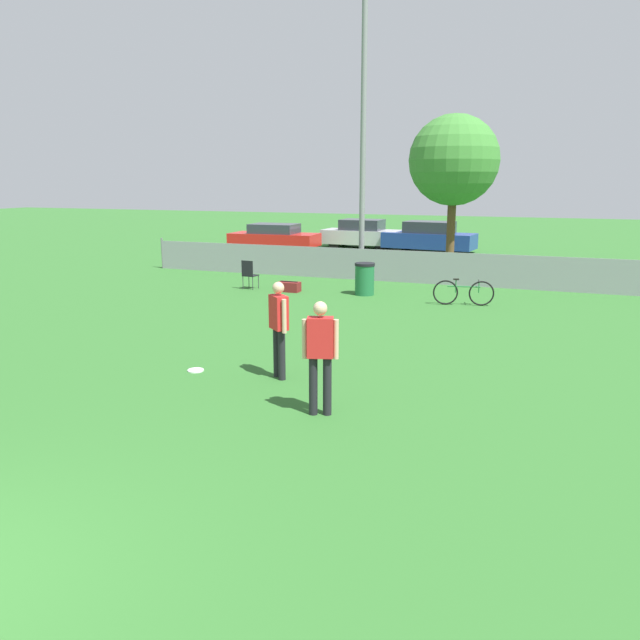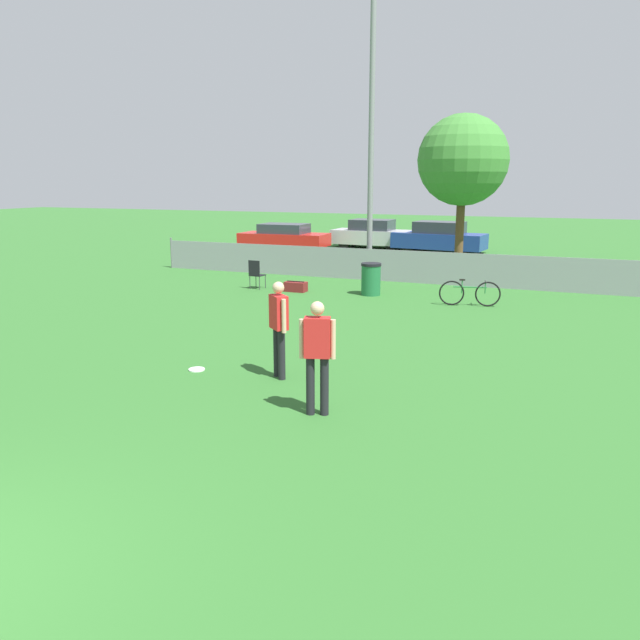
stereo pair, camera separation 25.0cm
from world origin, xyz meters
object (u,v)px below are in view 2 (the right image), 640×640
player_defender_red (317,350)px  player_thrower_red (279,323)px  frisbee_disc (197,369)px  trash_bin (371,279)px  folding_chair_sideline (256,273)px  gear_bag_sideline (296,287)px  tree_near_pole (463,161)px  parked_car_red (284,237)px  parked_car_silver (372,234)px  parked_car_blue (439,238)px  light_pole (372,107)px  bicycle_sideline (470,293)px

player_defender_red → player_thrower_red: bearing=115.5°
frisbee_disc → trash_bin: 8.69m
folding_chair_sideline → gear_bag_sideline: size_ratio=1.37×
folding_chair_sideline → gear_bag_sideline: (1.39, 0.04, -0.37)m
tree_near_pole → parked_car_red: bearing=155.0°
tree_near_pole → folding_chair_sideline: 9.17m
trash_bin → parked_car_silver: size_ratio=0.24×
player_thrower_red → parked_car_blue: player_thrower_red is taller
light_pole → folding_chair_sideline: 7.29m
light_pole → bicycle_sideline: size_ratio=6.21×
light_pole → bicycle_sideline: light_pole is taller
player_defender_red → trash_bin: (-2.33, 9.87, -0.51)m
player_thrower_red → parked_car_blue: size_ratio=0.38×
parked_car_silver → player_defender_red: bearing=-73.5°
gear_bag_sideline → player_defender_red: bearing=-63.7°
player_defender_red → gear_bag_sideline: size_ratio=2.53×
parked_car_red → parked_car_silver: (3.88, 2.45, 0.07)m
tree_near_pole → player_thrower_red: bearing=-92.1°
player_defender_red → bicycle_sideline: 9.35m
trash_bin → parked_car_blue: (-0.52, 12.47, 0.21)m
tree_near_pole → gear_bag_sideline: bearing=-121.3°
light_pole → player_thrower_red: (2.32, -12.29, -4.96)m
tree_near_pole → gear_bag_sideline: 8.58m
player_thrower_red → folding_chair_sideline: size_ratio=1.85×
gear_bag_sideline → parked_car_blue: (1.87, 12.79, 0.55)m
light_pole → player_thrower_red: size_ratio=5.95×
tree_near_pole → player_defender_red: 16.35m
folding_chair_sideline → player_defender_red: bearing=126.9°
tree_near_pole → frisbee_disc: tree_near_pole is taller
light_pole → tree_near_pole: bearing=39.3°
light_pole → folding_chair_sideline: light_pole is taller
trash_bin → gear_bag_sideline: bearing=-172.3°
bicycle_sideline → gear_bag_sideline: (-5.47, 0.25, -0.21)m
parked_car_silver → parked_car_blue: parked_car_blue is taller
frisbee_disc → parked_car_silver: size_ratio=0.07×
player_thrower_red → folding_chair_sideline: (-4.80, 8.11, -0.47)m
gear_bag_sideline → parked_car_blue: bearing=81.7°
parked_car_red → frisbee_disc: bearing=-71.2°
gear_bag_sideline → parked_car_silver: parked_car_silver is taller
parked_car_silver → tree_near_pole: bearing=-49.8°
player_thrower_red → gear_bag_sideline: size_ratio=2.53×
tree_near_pole → trash_bin: size_ratio=5.97×
light_pole → trash_bin: bearing=-71.2°
tree_near_pole → bicycle_sideline: (1.53, -6.73, -3.80)m
player_defender_red → parked_car_silver: size_ratio=0.43×
trash_bin → parked_car_silver: (-4.16, 13.09, 0.22)m
trash_bin → parked_car_red: size_ratio=0.22×
light_pole → parked_car_red: size_ratio=2.28×
tree_near_pole → bicycle_sideline: tree_near_pole is taller
parked_car_blue → tree_near_pole: bearing=-65.7°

